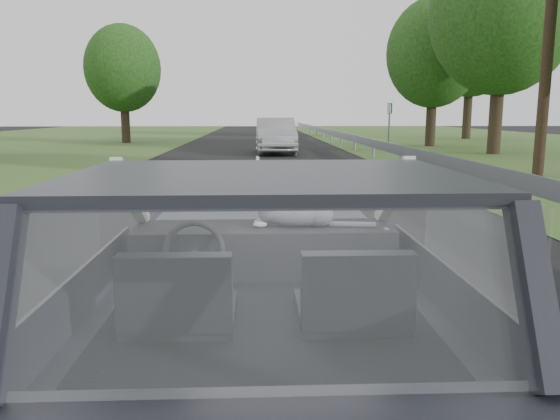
{
  "coord_description": "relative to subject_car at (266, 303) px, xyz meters",
  "views": [
    {
      "loc": [
        -0.04,
        -2.68,
        1.69
      ],
      "look_at": [
        0.1,
        0.55,
        1.11
      ],
      "focal_mm": 35.0,
      "sensor_mm": 36.0,
      "label": 1
    }
  ],
  "objects": [
    {
      "name": "tree_2",
      "position": [
        8.91,
        25.28,
        2.87
      ],
      "size": [
        5.9,
        5.9,
        7.19
      ],
      "primitive_type": null,
      "rotation": [
        0.0,
        0.0,
        -0.29
      ],
      "color": "#143512",
      "rests_on": "ground"
    },
    {
      "name": "subject_car",
      "position": [
        0.0,
        0.0,
        0.0
      ],
      "size": [
        1.8,
        4.0,
        1.45
      ],
      "primitive_type": "cube",
      "color": "black",
      "rests_on": "ground"
    },
    {
      "name": "utility_pole",
      "position": [
        7.6,
        11.77,
        3.79
      ],
      "size": [
        0.36,
        0.36,
        9.02
      ],
      "primitive_type": "cylinder",
      "rotation": [
        0.0,
        0.0,
        -0.27
      ],
      "color": "#4B3726",
      "rests_on": "ground"
    },
    {
      "name": "driver_seat",
      "position": [
        -0.4,
        -0.29,
        0.16
      ],
      "size": [
        0.5,
        0.72,
        0.42
      ],
      "primitive_type": "cube",
      "color": "black",
      "rests_on": "subject_car"
    },
    {
      "name": "steering_wheel",
      "position": [
        -0.4,
        0.33,
        0.2
      ],
      "size": [
        0.36,
        0.36,
        0.04
      ],
      "primitive_type": "torus",
      "color": "black",
      "rests_on": "dashboard"
    },
    {
      "name": "tree_3",
      "position": [
        13.92,
        33.37,
        4.3
      ],
      "size": [
        8.6,
        8.6,
        10.05
      ],
      "primitive_type": null,
      "rotation": [
        0.0,
        0.0,
        -0.37
      ],
      "color": "#143512",
      "rests_on": "ground"
    },
    {
      "name": "cat",
      "position": [
        0.2,
        0.6,
        0.36
      ],
      "size": [
        0.59,
        0.22,
        0.26
      ],
      "primitive_type": "ellipsoid",
      "rotation": [
        0.0,
        0.0,
        -0.06
      ],
      "color": "gray",
      "rests_on": "dashboard"
    },
    {
      "name": "other_car",
      "position": [
        0.77,
        20.7,
        0.02
      ],
      "size": [
        1.85,
        4.57,
        1.5
      ],
      "primitive_type": "imported",
      "rotation": [
        0.0,
        0.0,
        0.01
      ],
      "color": "#A0A1A6",
      "rests_on": "ground"
    },
    {
      "name": "guardrail",
      "position": [
        4.3,
        10.0,
        -0.15
      ],
      "size": [
        0.05,
        90.0,
        0.32
      ],
      "primitive_type": "cube",
      "color": "#9AA0A9",
      "rests_on": "ground"
    },
    {
      "name": "highway_sign",
      "position": [
        6.58,
        24.54,
        0.37
      ],
      "size": [
        0.09,
        0.87,
        2.18
      ],
      "primitive_type": "cube",
      "rotation": [
        0.0,
        0.0,
        0.0
      ],
      "color": "#1A652B",
      "rests_on": "ground"
    },
    {
      "name": "dashboard",
      "position": [
        0.0,
        0.62,
        0.12
      ],
      "size": [
        1.58,
        0.45,
        0.3
      ],
      "primitive_type": "cube",
      "color": "black",
      "rests_on": "subject_car"
    },
    {
      "name": "tree_1",
      "position": [
        9.87,
        19.8,
        3.69
      ],
      "size": [
        7.54,
        7.54,
        8.84
      ],
      "primitive_type": null,
      "rotation": [
        0.0,
        0.0,
        0.37
      ],
      "color": "#143512",
      "rests_on": "ground"
    },
    {
      "name": "passenger_seat",
      "position": [
        0.4,
        -0.29,
        0.16
      ],
      "size": [
        0.5,
        0.72,
        0.42
      ],
      "primitive_type": "cube",
      "color": "black",
      "rests_on": "subject_car"
    },
    {
      "name": "tree_6",
      "position": [
        -7.54,
        29.29,
        2.49
      ],
      "size": [
        4.89,
        4.89,
        6.43
      ],
      "primitive_type": null,
      "rotation": [
        0.0,
        0.0,
        0.17
      ],
      "color": "#143512",
      "rests_on": "ground"
    }
  ]
}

